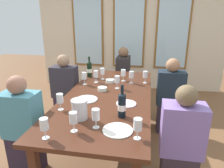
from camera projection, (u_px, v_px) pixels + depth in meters
name	position (u px, v px, depth m)	size (l,w,h in m)	color
ground_plane	(108.00, 146.00, 2.75)	(12.00, 12.00, 0.00)	brown
back_wall_with_windows	(129.00, 25.00, 4.62)	(4.23, 0.10, 2.90)	beige
dining_table	(108.00, 100.00, 2.54)	(1.03, 2.27, 0.74)	#482416
white_plate_0	(126.00, 104.00, 2.25)	(0.22, 0.22, 0.01)	white
white_plate_1	(118.00, 130.00, 1.73)	(0.26, 0.26, 0.01)	white
white_plate_2	(87.00, 99.00, 2.37)	(0.25, 0.25, 0.01)	white
metal_pitcher	(80.00, 109.00, 1.91)	(0.16, 0.16, 0.19)	silver
wine_bottle_0	(122.00, 105.00, 1.93)	(0.08, 0.08, 0.32)	black
wine_bottle_1	(89.00, 69.00, 3.23)	(0.08, 0.08, 0.32)	black
tasting_bowl_0	(110.00, 81.00, 2.99)	(0.13, 0.13, 0.04)	white
tasting_bowl_1	(102.00, 89.00, 2.65)	(0.12, 0.12, 0.05)	white
wine_glass_0	(138.00, 125.00, 1.58)	(0.07, 0.07, 0.17)	white
wine_glass_1	(96.00, 75.00, 2.95)	(0.07, 0.07, 0.17)	white
wine_glass_2	(60.00, 99.00, 2.08)	(0.07, 0.07, 0.17)	white
wine_glass_3	(117.00, 80.00, 2.70)	(0.07, 0.07, 0.17)	white
wine_glass_4	(84.00, 76.00, 2.86)	(0.07, 0.07, 0.17)	white
wine_glass_5	(44.00, 125.00, 1.59)	(0.07, 0.07, 0.17)	white
wine_glass_6	(145.00, 75.00, 2.92)	(0.07, 0.07, 0.17)	white
wine_glass_7	(123.00, 73.00, 3.01)	(0.07, 0.07, 0.17)	white
wine_glass_8	(73.00, 118.00, 1.69)	(0.07, 0.07, 0.17)	white
wine_glass_9	(96.00, 115.00, 1.74)	(0.07, 0.07, 0.17)	white
wine_glass_10	(102.00, 72.00, 3.09)	(0.07, 0.07, 0.17)	white
wine_glass_11	(131.00, 75.00, 2.92)	(0.07, 0.07, 0.17)	white
seated_person_0	(65.00, 91.00, 3.24)	(0.38, 0.24, 1.11)	#302338
seated_person_1	(170.00, 98.00, 2.97)	(0.38, 0.24, 1.11)	#2F2534
seated_person_2	(23.00, 129.00, 2.17)	(0.38, 0.24, 1.11)	#2C2131
seated_person_3	(181.00, 145.00, 1.90)	(0.38, 0.24, 1.11)	#392B35
seated_person_4	(123.00, 77.00, 3.97)	(0.24, 0.38, 1.11)	#222334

